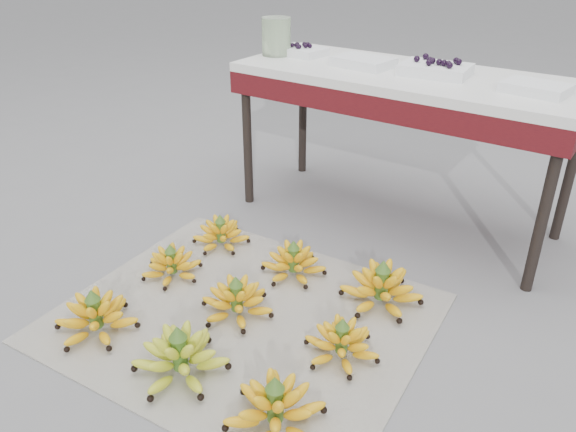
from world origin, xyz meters
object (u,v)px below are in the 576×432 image
Objects in this scene: newspaper_mat at (243,317)px; vendor_table at (405,90)px; bunch_front_right at (275,409)px; tray_right at (435,69)px; bunch_mid_right at (342,343)px; bunch_back_left at (221,234)px; bunch_back_center at (294,263)px; bunch_front_left at (96,317)px; tray_far_right at (536,88)px; bunch_mid_center at (237,301)px; bunch_mid_left at (172,265)px; bunch_front_center at (180,357)px; bunch_back_right at (381,288)px; tray_left at (363,62)px; tray_far_left at (301,51)px; glass_jar at (276,36)px.

vendor_table reaches higher than newspaper_mat.
tray_right reaches higher than bunch_front_right.
bunch_mid_right reaches higher than bunch_back_left.
bunch_back_center is (-0.40, 0.31, 0.00)m from bunch_mid_right.
tray_far_right is at bearing 44.21° from bunch_front_left.
bunch_mid_center is 0.33m from bunch_back_center.
bunch_mid_right is 0.99× the size of tray_right.
bunch_front_center is at bearing -30.39° from bunch_mid_left.
bunch_mid_left is 0.83m from bunch_back_right.
tray_left is at bearing -175.18° from vendor_table.
tray_far_left is (-0.42, 1.04, 0.66)m from bunch_mid_center.
bunch_front_left is 1.34× the size of tray_far_left.
bunch_front_left is (-0.36, -0.34, 0.06)m from newspaper_mat.
bunch_back_center is (-0.01, 0.33, 0.06)m from newspaper_mat.
bunch_front_right is 1.39× the size of tray_far_right.
newspaper_mat is at bearing -123.17° from tray_far_right.
bunch_front_left is at bearing -86.47° from tray_far_left.
bunch_mid_left is 1.19× the size of tray_far_left.
bunch_back_left is at bearing 139.07° from newspaper_mat.
bunch_front_right is at bearing -71.42° from bunch_back_center.
bunch_mid_center is 1.29× the size of tray_far_right.
bunch_mid_left is at bearing 158.95° from bunch_mid_center.
bunch_front_center is 1.52m from tray_right.
newspaper_mat is 3.78× the size of bunch_back_right.
tray_far_left reaches higher than bunch_mid_center.
bunch_mid_left is 1.23m from vendor_table.
bunch_mid_right is 1.68× the size of glass_jar.
tray_far_right is (1.00, 1.32, 0.66)m from bunch_front_left.
bunch_front_left is 1.78m from tray_far_right.
bunch_front_center is 1.46× the size of tray_left.
bunch_mid_center is 0.42m from bunch_mid_right.
bunch_back_center is 1.22× the size of tray_far_right.
bunch_back_center is (0.02, 0.33, -0.00)m from bunch_mid_center.
tray_left is (-0.46, 0.63, 0.65)m from bunch_back_right.
bunch_front_center is 2.26× the size of glass_jar.
tray_left reaches higher than bunch_back_right.
newspaper_mat is 1.28m from tray_right.
tray_far_right is at bearing 41.32° from bunch_mid_center.
bunch_back_right is (0.76, 0.02, 0.01)m from bunch_back_left.
bunch_mid_left is 0.19× the size of vendor_table.
bunch_back_left is at bearing 166.15° from bunch_back_center.
tray_far_left reaches higher than bunch_front_right.
tray_far_right is (0.73, -0.02, -0.00)m from tray_left.
bunch_front_center is 0.56m from bunch_mid_left.
bunch_front_left reaches higher than bunch_mid_right.
tray_left is at bearing -7.19° from tray_far_left.
bunch_front_left is 0.22× the size of vendor_table.
bunch_front_right is at bearing -21.25° from bunch_front_center.
tray_left is at bearing 119.14° from bunch_back_right.
bunch_back_left is 0.98m from tray_left.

